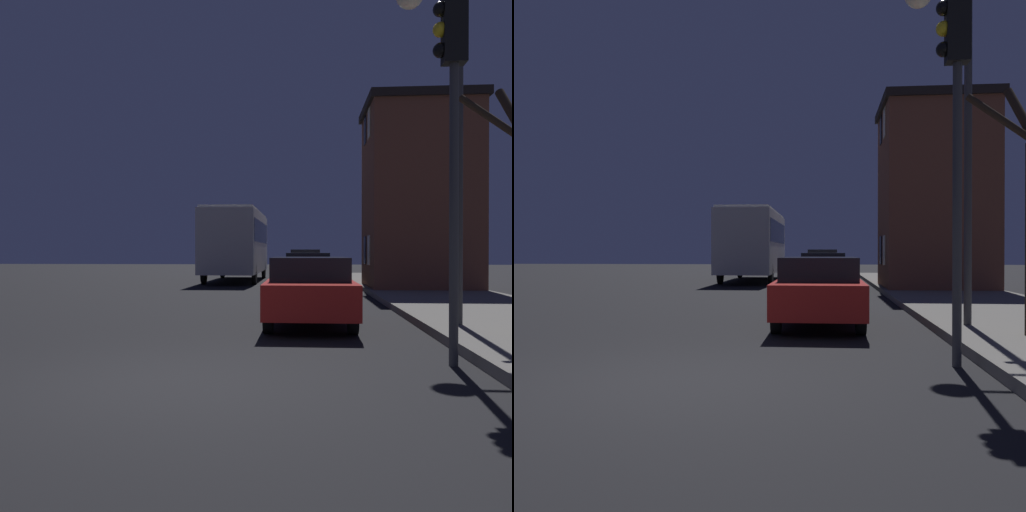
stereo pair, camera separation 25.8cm
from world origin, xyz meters
TOP-DOWN VIEW (x-y plane):
  - ground_plane at (0.00, 0.00)m, footprint 120.00×120.00m
  - brick_building at (6.09, 15.83)m, footprint 4.12×4.49m
  - streetlamp at (4.06, 4.33)m, footprint 1.23×0.51m
  - traffic_light at (3.62, 1.26)m, footprint 0.43×0.24m
  - bus at (-1.71, 22.58)m, footprint 2.55×9.42m
  - car_near_lane at (1.80, 5.49)m, footprint 1.72×4.67m
  - car_mid_lane at (1.85, 16.20)m, footprint 1.86×4.78m
  - car_far_lane at (1.79, 24.44)m, footprint 1.73×3.91m

SIDE VIEW (x-z plane):
  - ground_plane at x=0.00m, z-range 0.00..0.00m
  - car_near_lane at x=1.80m, z-range 0.04..1.44m
  - car_mid_lane at x=1.85m, z-range 0.03..1.49m
  - car_far_lane at x=1.79m, z-range 0.02..1.64m
  - bus at x=-1.71m, z-range 0.34..3.89m
  - traffic_light at x=3.62m, z-range 1.03..5.92m
  - brick_building at x=6.09m, z-range 0.18..7.23m
  - streetlamp at x=4.06m, z-range 1.71..8.07m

